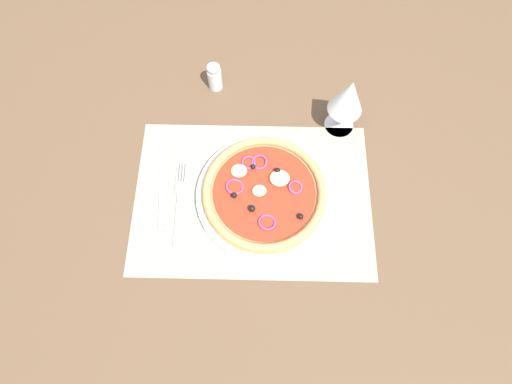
{
  "coord_description": "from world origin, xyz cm",
  "views": [
    {
      "loc": [
        1.35,
        -30.95,
        76.8
      ],
      "look_at": [
        0.71,
        0.0,
        2.86
      ],
      "focal_mm": 28.22,
      "sensor_mm": 36.0,
      "label": 1
    }
  ],
  "objects_px": {
    "pizza": "(264,190)",
    "fork": "(179,198)",
    "knife": "(163,184)",
    "plate": "(264,193)",
    "wine_glass": "(348,97)",
    "pepper_shaker": "(215,77)"
  },
  "relations": [
    {
      "from": "pizza",
      "to": "fork",
      "type": "relative_size",
      "value": 1.39
    },
    {
      "from": "knife",
      "to": "pizza",
      "type": "bearing_deg",
      "value": -99.29
    },
    {
      "from": "plate",
      "to": "pizza",
      "type": "relative_size",
      "value": 1.1
    },
    {
      "from": "pizza",
      "to": "wine_glass",
      "type": "height_order",
      "value": "wine_glass"
    },
    {
      "from": "fork",
      "to": "knife",
      "type": "distance_m",
      "value": 0.05
    },
    {
      "from": "pizza",
      "to": "knife",
      "type": "xyz_separation_m",
      "value": [
        -0.21,
        0.02,
        -0.02
      ]
    },
    {
      "from": "pizza",
      "to": "wine_glass",
      "type": "bearing_deg",
      "value": 46.43
    },
    {
      "from": "fork",
      "to": "pepper_shaker",
      "type": "relative_size",
      "value": 2.69
    },
    {
      "from": "knife",
      "to": "wine_glass",
      "type": "xyz_separation_m",
      "value": [
        0.37,
        0.15,
        0.1
      ]
    },
    {
      "from": "fork",
      "to": "pepper_shaker",
      "type": "xyz_separation_m",
      "value": [
        0.06,
        0.28,
        0.03
      ]
    },
    {
      "from": "knife",
      "to": "plate",
      "type": "bearing_deg",
      "value": -99.41
    },
    {
      "from": "wine_glass",
      "to": "pepper_shaker",
      "type": "bearing_deg",
      "value": 160.4
    },
    {
      "from": "pizza",
      "to": "fork",
      "type": "distance_m",
      "value": 0.17
    },
    {
      "from": "fork",
      "to": "wine_glass",
      "type": "distance_m",
      "value": 0.4
    },
    {
      "from": "plate",
      "to": "wine_glass",
      "type": "distance_m",
      "value": 0.26
    },
    {
      "from": "pizza",
      "to": "pepper_shaker",
      "type": "distance_m",
      "value": 0.3
    },
    {
      "from": "pizza",
      "to": "knife",
      "type": "distance_m",
      "value": 0.21
    },
    {
      "from": "knife",
      "to": "pepper_shaker",
      "type": "distance_m",
      "value": 0.27
    },
    {
      "from": "plate",
      "to": "pizza",
      "type": "xyz_separation_m",
      "value": [
        -0.0,
        0.0,
        0.02
      ]
    },
    {
      "from": "pizza",
      "to": "knife",
      "type": "bearing_deg",
      "value": 174.88
    },
    {
      "from": "knife",
      "to": "pepper_shaker",
      "type": "height_order",
      "value": "pepper_shaker"
    },
    {
      "from": "plate",
      "to": "pizza",
      "type": "distance_m",
      "value": 0.02
    }
  ]
}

